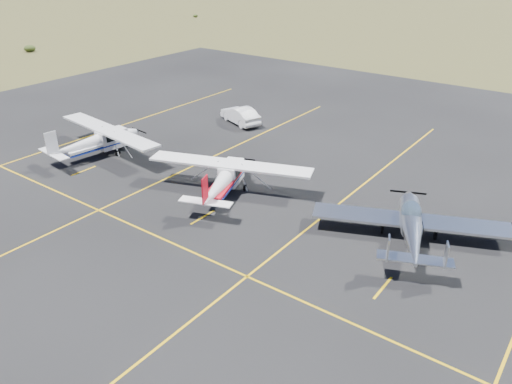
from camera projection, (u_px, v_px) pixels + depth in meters
ground at (345, 236)px, 26.72m from camera, size 1600.00×1600.00×0.00m
apron at (242, 200)px, 30.44m from camera, size 72.00×72.00×0.02m
aircraft_low_wing at (411, 224)px, 25.78m from camera, size 7.72×10.09×2.25m
aircraft_cessna at (225, 178)px, 30.56m from camera, size 7.37×10.30×2.66m
aircraft_plain at (96, 141)px, 36.31m from camera, size 6.52×10.81×2.73m
sedan at (240, 115)px, 43.26m from camera, size 3.05×4.71×1.47m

